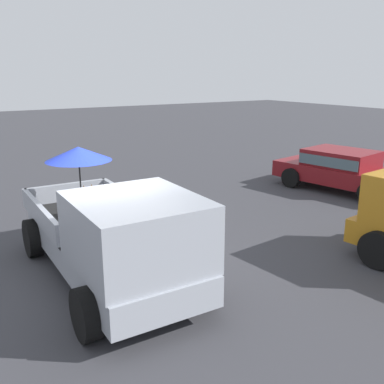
{
  "coord_description": "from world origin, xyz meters",
  "views": [
    {
      "loc": [
        7.25,
        -2.71,
        3.75
      ],
      "look_at": [
        -0.89,
        2.44,
        1.1
      ],
      "focal_mm": 40.81,
      "sensor_mm": 36.0,
      "label": 1
    }
  ],
  "objects": [
    {
      "name": "pickup_truck_main",
      "position": [
        0.43,
        -0.01,
        0.98
      ],
      "size": [
        5.08,
        2.31,
        2.33
      ],
      "rotation": [
        0.0,
        0.0,
        -0.02
      ],
      "color": "black",
      "rests_on": "ground"
    },
    {
      "name": "ground_plane",
      "position": [
        0.0,
        0.0,
        0.0
      ],
      "size": [
        80.0,
        80.0,
        0.0
      ],
      "primitive_type": "plane",
      "color": "#38383D"
    },
    {
      "name": "parked_sedan_near",
      "position": [
        -1.86,
        8.83,
        0.74
      ],
      "size": [
        4.55,
        2.55,
        1.33
      ],
      "rotation": [
        0.0,
        0.0,
        0.18
      ],
      "color": "black",
      "rests_on": "ground"
    }
  ]
}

